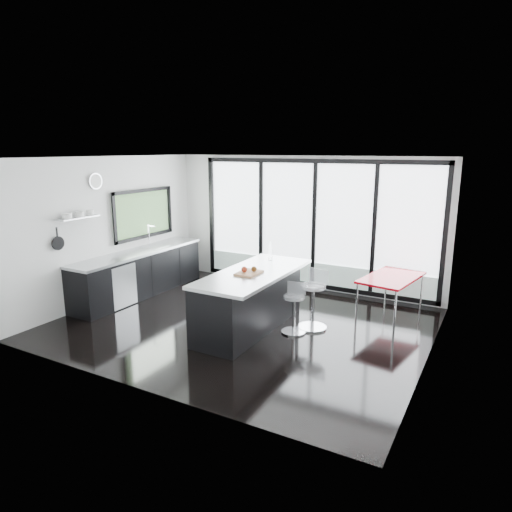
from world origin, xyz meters
The scene contains 11 objects.
floor centered at (0.00, 0.00, 0.00)m, with size 6.00×5.00×0.00m, color black.
ceiling centered at (0.00, 0.00, 2.80)m, with size 6.00×5.00×0.00m, color white.
wall_back centered at (0.27, 2.47, 1.27)m, with size 6.00×0.09×2.80m.
wall_front centered at (0.00, -2.50, 1.40)m, with size 6.00×0.00×2.80m, color silver.
wall_left centered at (-2.97, 0.27, 1.56)m, with size 0.26×5.00×2.80m.
wall_right centered at (3.00, 0.00, 1.40)m, with size 0.00×5.00×2.80m, color silver.
counter_cabinets centered at (-2.67, 0.40, 0.46)m, with size 0.69×3.24×1.36m.
island centered at (0.19, -0.09, 0.50)m, with size 1.02×2.43×1.29m.
bar_stool_near centered at (0.92, 0.08, 0.32)m, with size 0.40×0.40×0.64m, color silver.
bar_stool_far centered at (1.12, 0.40, 0.38)m, with size 0.48×0.48×0.77m, color silver.
red_table centered at (2.12, 1.62, 0.37)m, with size 0.78×1.37×0.73m, color #AA0611.
Camera 1 is at (3.75, -6.34, 2.94)m, focal length 32.00 mm.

